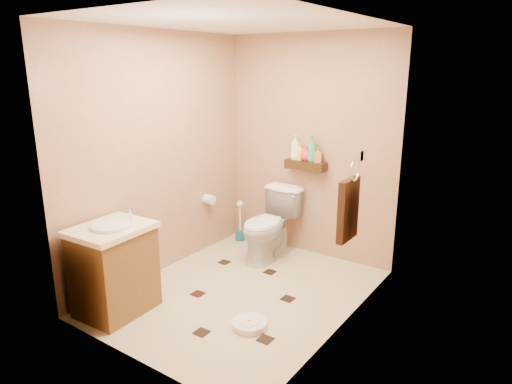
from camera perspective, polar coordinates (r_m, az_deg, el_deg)
The scene contains 19 objects.
ground at distance 4.39m, azimuth -1.77°, elevation -12.47°, with size 2.50×2.50×0.00m, color beige.
wall_back at distance 5.01m, azimuth 6.71°, elevation 5.52°, with size 2.00×0.04×2.40m, color tan.
wall_front at distance 3.10m, azimuth -15.89°, elevation -1.25°, with size 2.00×0.04×2.40m, color tan.
wall_left at distance 4.63m, azimuth -11.91°, elevation 4.47°, with size 0.04×2.50×2.40m, color tan.
wall_right at distance 3.48m, azimuth 11.39°, elevation 0.89°, with size 0.04×2.50×2.40m, color tan.
ceiling at distance 3.89m, azimuth -2.08°, elevation 20.50°, with size 2.00×2.50×0.02m, color white.
wall_shelf at distance 4.98m, azimuth 6.21°, elevation 3.36°, with size 0.46×0.14×0.10m, color #36210E.
floor_accents at distance 4.33m, azimuth -1.85°, elevation -12.90°, with size 1.28×1.35×0.01m.
toilet at distance 4.99m, azimuth 1.65°, elevation -4.11°, with size 0.43×0.76×0.77m, color white.
vanity at distance 4.11m, azimuth -17.30°, elevation -9.08°, with size 0.56×0.66×0.90m.
bathroom_scale at distance 3.87m, azimuth -0.82°, elevation -16.18°, with size 0.30×0.30×0.06m.
toilet_brush at distance 5.56m, azimuth -1.99°, elevation -4.32°, with size 0.11×0.11×0.50m.
towel_ring at distance 3.81m, azimuth 11.52°, elevation -1.85°, with size 0.12×0.30×0.76m.
toilet_paper at distance 5.19m, azimuth -5.89°, elevation -0.92°, with size 0.12×0.11×0.12m.
bottle_a at distance 5.00m, azimuth 4.93°, elevation 5.61°, with size 0.10×0.10×0.27m, color white.
bottle_b at distance 4.98m, azimuth 5.54°, elevation 5.04°, with size 0.08×0.08×0.18m, color yellow.
bottle_c at distance 4.95m, azimuth 6.35°, elevation 4.80°, with size 0.12×0.12×0.16m, color #F41C4C.
bottle_d at distance 4.90m, azimuth 7.06°, elevation 5.39°, with size 0.11×0.11×0.28m, color #37A55F.
bottle_e at distance 4.88m, azimuth 7.75°, elevation 4.63°, with size 0.07×0.07×0.16m, color #E5744C.
Camera 1 is at (2.33, -3.10, 2.06)m, focal length 32.00 mm.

